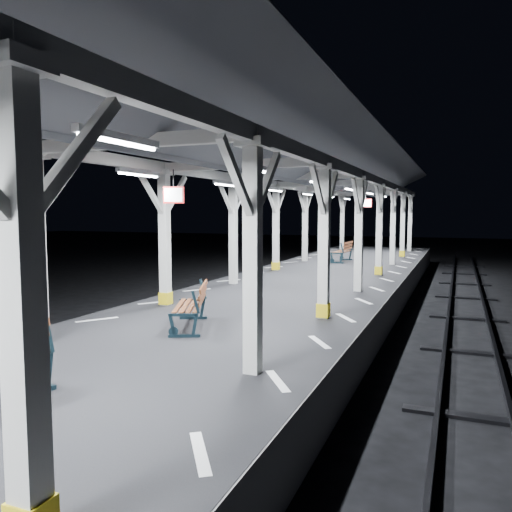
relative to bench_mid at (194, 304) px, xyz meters
The scene contains 9 objects.
ground 1.49m from the bench_mid, 42.04° to the right, with size 120.00×120.00×0.00m, color black.
platform 1.00m from the bench_mid, 42.04° to the right, with size 6.00×50.00×1.00m, color black.
hazard_stripes_left 2.33m from the bench_mid, behind, with size 1.00×48.00×0.01m, color silver.
hazard_stripes_right 2.67m from the bench_mid, ahead, with size 1.00×48.00×0.01m, color silver.
track_left 5.03m from the bench_mid, behind, with size 2.20×60.00×0.16m.
track_right 5.36m from the bench_mid, ahead, with size 2.20×60.00×0.16m.
canopy 3.10m from the bench_mid, 44.96° to the right, with size 5.40×49.00×4.65m.
bench_mid is the anchor object (origin of this frame).
bench_far 14.29m from the bench_mid, 90.32° to the left, with size 0.71×1.76×0.95m.
Camera 1 is at (4.68, -8.45, 3.31)m, focal length 35.00 mm.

